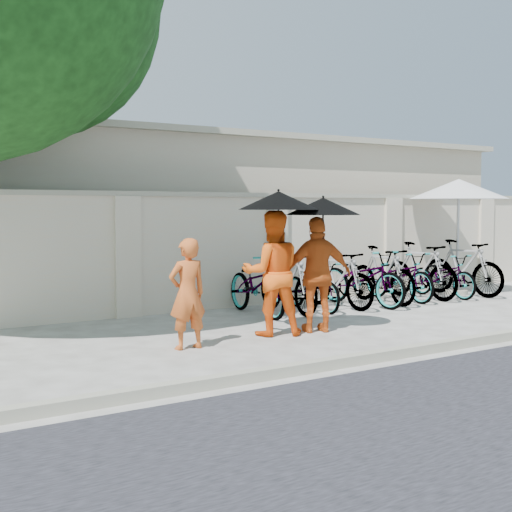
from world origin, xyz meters
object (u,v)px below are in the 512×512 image
monk_right (318,275)px  patio_umbrella (459,190)px  monk_left (187,294)px  monk_center (272,273)px

monk_right → patio_umbrella: size_ratio=0.70×
monk_left → monk_right: monk_right is taller
monk_left → patio_umbrella: patio_umbrella is taller
monk_center → patio_umbrella: patio_umbrella is taller
monk_right → patio_umbrella: (5.20, 1.88, 1.32)m
monk_left → patio_umbrella: (7.37, 1.92, 1.45)m
monk_left → patio_umbrella: bearing=-166.1°
monk_right → patio_umbrella: 5.69m
monk_left → monk_center: monk_center is taller
monk_left → monk_center: bearing=-172.8°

